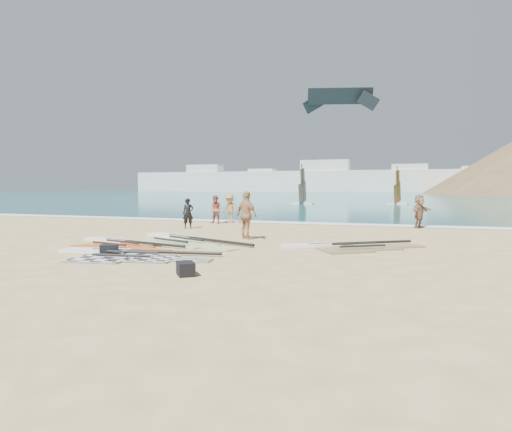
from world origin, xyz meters
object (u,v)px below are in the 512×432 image
(gear_bag_near, at_px, (109,250))
(beachgoer_back, at_px, (247,215))
(rig_green, at_px, (180,240))
(rig_orange, at_px, (342,247))
(rig_red, at_px, (116,243))
(beachgoer_right, at_px, (419,211))
(gear_bag_far, at_px, (186,269))
(person_wetsuit, at_px, (188,213))
(beachgoer_mid, at_px, (230,208))
(rig_grey, at_px, (119,255))
(beachgoer_left, at_px, (216,209))

(gear_bag_near, height_order, beachgoer_back, beachgoer_back)
(rig_green, height_order, beachgoer_back, beachgoer_back)
(beachgoer_back, bearing_deg, rig_orange, -167.24)
(rig_red, xyz_separation_m, beachgoer_right, (11.17, 10.48, 0.84))
(gear_bag_far, height_order, person_wetsuit, person_wetsuit)
(person_wetsuit, bearing_deg, beachgoer_back, -73.67)
(gear_bag_far, xyz_separation_m, beachgoer_mid, (-4.76, 14.65, 0.70))
(rig_red, bearing_deg, person_wetsuit, 105.82)
(rig_orange, bearing_deg, gear_bag_far, -149.93)
(rig_grey, height_order, beachgoer_mid, beachgoer_mid)
(rig_red, relative_size, gear_bag_near, 9.26)
(beachgoer_mid, bearing_deg, rig_green, -60.67)
(beachgoer_mid, distance_m, beachgoer_right, 10.78)
(person_wetsuit, relative_size, beachgoer_left, 0.94)
(rig_grey, height_order, person_wetsuit, person_wetsuit)
(rig_red, distance_m, gear_bag_far, 6.63)
(beachgoer_right, bearing_deg, rig_orange, -170.10)
(gear_bag_far, distance_m, beachgoer_left, 14.81)
(rig_orange, distance_m, beachgoer_back, 4.42)
(gear_bag_far, height_order, beachgoer_right, beachgoer_right)
(person_wetsuit, height_order, beachgoer_left, beachgoer_left)
(rig_green, bearing_deg, beachgoer_left, 126.32)
(rig_red, distance_m, gear_bag_near, 2.55)
(gear_bag_near, distance_m, beachgoer_left, 11.91)
(rig_grey, height_order, beachgoer_left, beachgoer_left)
(rig_green, relative_size, gear_bag_far, 10.23)
(rig_green, bearing_deg, beachgoer_mid, 121.58)
(rig_red, bearing_deg, gear_bag_far, -26.10)
(gear_bag_far, bearing_deg, gear_bag_near, 152.23)
(rig_green, xyz_separation_m, beachgoer_mid, (-1.36, 8.74, 0.82))
(rig_red, bearing_deg, beachgoer_back, 50.28)
(rig_orange, distance_m, rig_red, 8.46)
(gear_bag_far, xyz_separation_m, beachgoer_back, (-1.02, 7.32, 0.84))
(rig_orange, bearing_deg, person_wetsuit, 118.95)
(rig_red, relative_size, beachgoer_right, 2.84)
(rig_red, bearing_deg, rig_orange, 25.62)
(person_wetsuit, bearing_deg, beachgoer_left, 49.75)
(beachgoer_left, distance_m, beachgoer_mid, 1.01)
(rig_green, height_order, rig_red, rig_green)
(rig_grey, relative_size, person_wetsuit, 3.49)
(rig_grey, bearing_deg, person_wetsuit, 95.43)
(rig_green, bearing_deg, rig_orange, 23.85)
(beachgoer_right, bearing_deg, person_wetsuit, 137.79)
(rig_green, xyz_separation_m, rig_red, (-1.75, -1.74, -0.00))
(rig_grey, distance_m, rig_green, 3.94)
(gear_bag_far, height_order, beachgoer_back, beachgoer_back)
(beachgoer_back, bearing_deg, gear_bag_near, 92.52)
(gear_bag_far, bearing_deg, beachgoer_right, 67.65)
(gear_bag_far, relative_size, beachgoer_left, 0.33)
(rig_grey, distance_m, beachgoer_back, 5.94)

